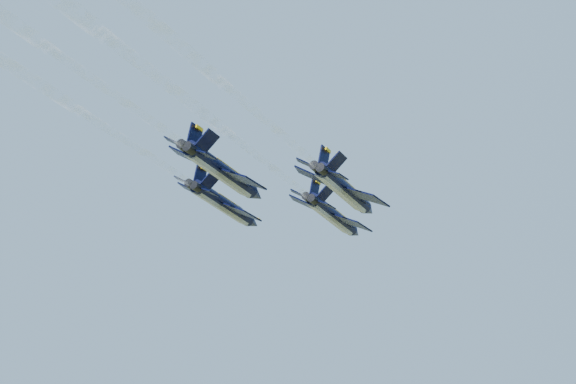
% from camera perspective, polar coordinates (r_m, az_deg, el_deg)
% --- Properties ---
extents(jet_lead, '(11.43, 17.01, 5.89)m').
position_cam_1_polar(jet_lead, '(118.85, 2.96, -1.54)').
color(jet_lead, black).
extents(jet_left, '(11.43, 17.01, 5.89)m').
position_cam_1_polar(jet_left, '(112.42, -4.13, -0.82)').
color(jet_left, black).
extents(jet_right, '(11.43, 17.01, 5.89)m').
position_cam_1_polar(jet_right, '(104.53, 3.71, 0.16)').
color(jet_right, black).
extents(jet_slot, '(11.43, 17.01, 5.89)m').
position_cam_1_polar(jet_slot, '(96.66, -4.20, 1.31)').
color(jet_slot, black).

